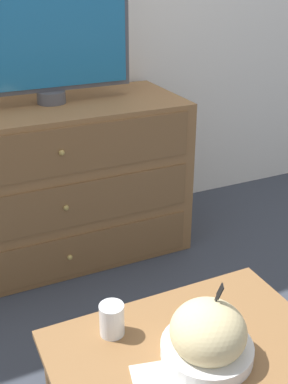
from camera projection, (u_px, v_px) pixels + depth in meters
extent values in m
plane|color=#383D47|center=(63.00, 220.00, 2.71)|extent=(12.00, 12.00, 0.00)
cube|color=olive|center=(49.00, 184.00, 2.26)|extent=(1.26, 0.53, 0.75)
cube|color=brown|center=(70.00, 257.00, 2.15)|extent=(1.16, 0.01, 0.20)
sphere|color=tan|center=(70.00, 257.00, 2.14)|extent=(0.02, 0.02, 0.02)
cube|color=brown|center=(66.00, 207.00, 2.04)|extent=(1.16, 0.01, 0.20)
sphere|color=tan|center=(66.00, 208.00, 2.03)|extent=(0.02, 0.02, 0.02)
cube|color=brown|center=(61.00, 152.00, 1.93)|extent=(1.16, 0.01, 0.20)
sphere|color=tan|center=(62.00, 153.00, 1.93)|extent=(0.02, 0.02, 0.02)
cylinder|color=#515156|center=(51.00, 97.00, 2.13)|extent=(0.13, 0.13, 0.05)
cube|color=#515156|center=(46.00, 40.00, 2.03)|extent=(0.74, 0.04, 0.43)
cube|color=#1E6B9E|center=(47.00, 41.00, 2.01)|extent=(0.70, 0.01, 0.39)
cube|color=olive|center=(189.00, 350.00, 1.26)|extent=(0.72, 0.47, 0.02)
cylinder|color=brown|center=(240.00, 327.00, 1.63)|extent=(0.04, 0.04, 0.38)
cylinder|color=silver|center=(207.00, 349.00, 1.23)|extent=(0.24, 0.24, 0.04)
ellipsoid|color=beige|center=(208.00, 331.00, 1.20)|extent=(0.19, 0.19, 0.15)
cube|color=black|center=(207.00, 317.00, 1.22)|extent=(0.06, 0.04, 0.16)
cube|color=black|center=(220.00, 291.00, 1.18)|extent=(0.02, 0.03, 0.03)
cylinder|color=beige|center=(112.00, 325.00, 1.29)|extent=(0.06, 0.06, 0.06)
cylinder|color=white|center=(112.00, 319.00, 1.29)|extent=(0.07, 0.07, 0.09)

